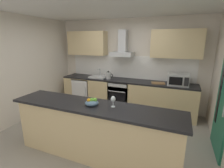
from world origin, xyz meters
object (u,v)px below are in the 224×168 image
(chopping_board, at_px, (158,83))
(range_hood, at_px, (123,48))
(refrigerator, at_px, (84,91))
(microwave, at_px, (178,80))
(wine_glass, at_px, (113,99))
(oven, at_px, (120,94))
(fruit_bowl, at_px, (92,102))
(sink, at_px, (98,77))
(kettle, at_px, (108,75))

(chopping_board, bearing_deg, range_hood, 171.71)
(refrigerator, distance_m, range_hood, 1.84)
(microwave, bearing_deg, wine_glass, -114.20)
(oven, bearing_deg, fruit_bowl, -83.06)
(refrigerator, bearing_deg, chopping_board, -0.53)
(refrigerator, xyz_separation_m, microwave, (2.76, -0.03, 0.62))
(refrigerator, distance_m, fruit_bowl, 2.68)
(refrigerator, bearing_deg, sink, 1.55)
(microwave, relative_size, sink, 1.00)
(microwave, xyz_separation_m, sink, (-2.26, 0.04, -0.12))
(sink, height_order, wine_glass, sink)
(kettle, distance_m, range_hood, 0.88)
(refrigerator, height_order, chopping_board, chopping_board)
(fruit_bowl, bearing_deg, chopping_board, 69.59)
(refrigerator, relative_size, microwave, 1.70)
(refrigerator, distance_m, kettle, 1.04)
(oven, height_order, refrigerator, oven)
(sink, distance_m, range_hood, 1.13)
(wine_glass, xyz_separation_m, fruit_bowl, (-0.35, -0.06, -0.08))
(refrigerator, distance_m, microwave, 2.83)
(fruit_bowl, bearing_deg, kettle, 106.61)
(kettle, bearing_deg, microwave, 0.17)
(wine_glass, bearing_deg, kettle, 115.55)
(oven, distance_m, microwave, 1.65)
(range_hood, xyz_separation_m, wine_glass, (0.61, -2.21, -0.70))
(fruit_bowl, bearing_deg, microwave, 59.01)
(sink, height_order, kettle, sink)
(fruit_bowl, bearing_deg, sink, 114.46)
(sink, relative_size, wine_glass, 2.81)
(sink, bearing_deg, fruit_bowl, -65.54)
(wine_glass, bearing_deg, refrigerator, 131.46)
(kettle, relative_size, range_hood, 0.40)
(oven, relative_size, sink, 1.60)
(kettle, relative_size, fruit_bowl, 1.31)
(oven, bearing_deg, kettle, -174.79)
(oven, distance_m, range_hood, 1.33)
(refrigerator, relative_size, kettle, 2.94)
(refrigerator, xyz_separation_m, fruit_bowl, (1.49, -2.15, 0.59))
(microwave, distance_m, chopping_board, 0.50)
(microwave, relative_size, wine_glass, 2.81)
(microwave, height_order, fruit_bowl, microwave)
(kettle, bearing_deg, chopping_board, 0.40)
(sink, distance_m, fruit_bowl, 2.37)
(oven, xyz_separation_m, chopping_board, (1.05, -0.02, 0.45))
(range_hood, bearing_deg, wine_glass, -74.57)
(microwave, xyz_separation_m, chopping_board, (-0.48, 0.00, -0.14))
(refrigerator, relative_size, fruit_bowl, 3.86)
(sink, bearing_deg, wine_glass, -57.56)
(sink, relative_size, chopping_board, 1.47)
(range_hood, distance_m, fruit_bowl, 2.42)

